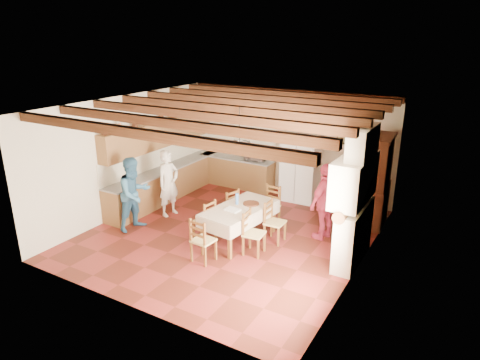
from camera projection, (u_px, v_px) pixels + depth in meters
name	position (u px, v px, depth m)	size (l,w,h in m)	color
floor	(230.00, 234.00, 9.98)	(6.00, 6.50, 0.02)	#541D14
ceiling	(229.00, 104.00, 9.00)	(6.00, 6.50, 0.02)	silver
wall_back	(289.00, 142.00, 12.15)	(6.00, 0.02, 3.00)	beige
wall_front	(123.00, 227.00, 6.82)	(6.00, 0.02, 3.00)	beige
wall_left	(129.00, 154.00, 10.92)	(0.02, 6.50, 3.00)	beige
wall_right	(365.00, 197.00, 8.06)	(0.02, 6.50, 3.00)	beige
ceiling_beams	(229.00, 109.00, 9.03)	(6.00, 6.30, 0.16)	#32170B
lower_cabinets_left	(167.00, 184.00, 11.98)	(0.60, 4.30, 0.86)	brown
lower_cabinets_back	(237.00, 172.00, 12.99)	(2.30, 0.60, 0.86)	brown
countertop_left	(166.00, 168.00, 11.83)	(0.62, 4.30, 0.04)	slate
countertop_back	(237.00, 158.00, 12.84)	(2.34, 0.62, 0.04)	slate
backsplash_left	(158.00, 156.00, 11.86)	(0.03, 4.30, 0.60)	silver
backsplash_back	(242.00, 145.00, 12.97)	(2.30, 0.03, 0.60)	silver
upper_cabinets	(161.00, 134.00, 11.58)	(0.35, 4.20, 0.70)	brown
fireplace	(353.00, 196.00, 8.39)	(0.56, 1.60, 2.80)	beige
wall_picture	(343.00, 136.00, 11.28)	(0.34, 0.03, 0.42)	black
refrigerator	(301.00, 166.00, 11.75)	(0.97, 0.79, 1.93)	white
hutch	(378.00, 181.00, 10.19)	(0.51, 1.21, 2.19)	#3A1C0E
dining_table	(240.00, 211.00, 9.45)	(1.16, 1.92, 0.80)	beige
chandelier	(239.00, 143.00, 8.95)	(0.47, 0.47, 0.03)	black
chair_left_near	(204.00, 220.00, 9.54)	(0.42, 0.40, 0.96)	brown
chair_left_far	(228.00, 207.00, 10.22)	(0.42, 0.40, 0.96)	brown
chair_right_near	(254.00, 233.00, 8.92)	(0.42, 0.40, 0.96)	brown
chair_right_far	(275.00, 222.00, 9.45)	(0.42, 0.40, 0.96)	brown
chair_end_near	(203.00, 239.00, 8.64)	(0.42, 0.40, 0.96)	brown
chair_end_far	(270.00, 205.00, 10.35)	(0.42, 0.40, 0.96)	brown
person_man	(169.00, 183.00, 10.76)	(0.62, 0.41, 1.70)	silver
person_woman_blue	(135.00, 194.00, 9.97)	(0.86, 0.67, 1.76)	teal
person_woman_red	(326.00, 202.00, 9.50)	(1.03, 0.43, 1.77)	#C4314D
microwave	(256.00, 155.00, 12.48)	(0.59, 0.40, 0.33)	silver
fridge_vase	(304.00, 126.00, 11.38)	(0.32, 0.32, 0.34)	#3A1C0E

